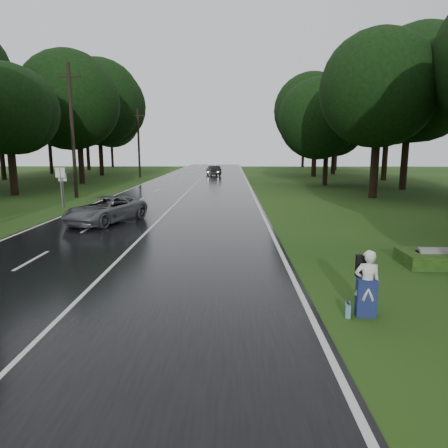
# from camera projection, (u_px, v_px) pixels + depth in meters

# --- Properties ---
(ground) EXTENTS (160.00, 160.00, 0.00)m
(ground) POSITION_uv_depth(u_px,v_px,m) (99.00, 280.00, 12.25)
(ground) COLOR #274614
(ground) RESTS_ON ground
(road) EXTENTS (12.00, 140.00, 0.04)m
(road) POSITION_uv_depth(u_px,v_px,m) (181.00, 199.00, 31.91)
(road) COLOR black
(road) RESTS_ON ground
(lane_center) EXTENTS (0.12, 140.00, 0.01)m
(lane_center) POSITION_uv_depth(u_px,v_px,m) (181.00, 198.00, 31.91)
(lane_center) COLOR silver
(lane_center) RESTS_ON road
(grey_car) EXTENTS (3.96, 5.40, 1.36)m
(grey_car) POSITION_uv_depth(u_px,v_px,m) (106.00, 210.00, 21.44)
(grey_car) COLOR #535659
(grey_car) RESTS_ON road
(far_car) EXTENTS (2.42, 4.50, 1.41)m
(far_car) POSITION_uv_depth(u_px,v_px,m) (214.00, 171.00, 59.30)
(far_car) COLOR black
(far_car) RESTS_ON road
(hitchhiker) EXTENTS (0.62, 0.56, 1.59)m
(hitchhiker) POSITION_uv_depth(u_px,v_px,m) (367.00, 285.00, 9.51)
(hitchhiker) COLOR silver
(hitchhiker) RESTS_ON ground
(suitcase) EXTENTS (0.20, 0.41, 0.28)m
(suitcase) POSITION_uv_depth(u_px,v_px,m) (348.00, 310.00, 9.62)
(suitcase) COLOR teal
(suitcase) RESTS_ON ground
(culvert) EXTENTS (1.23, 0.62, 0.62)m
(culvert) POSITION_uv_depth(u_px,v_px,m) (434.00, 265.00, 13.82)
(culvert) COLOR slate
(culvert) RESTS_ON ground
(utility_pole_mid) EXTENTS (1.80, 0.28, 10.33)m
(utility_pole_mid) POSITION_uv_depth(u_px,v_px,m) (77.00, 197.00, 32.95)
(utility_pole_mid) COLOR black
(utility_pole_mid) RESTS_ON ground
(utility_pole_far) EXTENTS (1.80, 0.28, 9.09)m
(utility_pole_far) POSITION_uv_depth(u_px,v_px,m) (140.00, 177.00, 55.78)
(utility_pole_far) COLOR black
(utility_pole_far) RESTS_ON ground
(road_sign_a) EXTENTS (0.64, 0.10, 2.66)m
(road_sign_a) POSITION_uv_depth(u_px,v_px,m) (63.00, 208.00, 27.05)
(road_sign_a) COLOR white
(road_sign_a) RESTS_ON ground
(road_sign_b) EXTENTS (0.55, 0.10, 2.31)m
(road_sign_b) POSITION_uv_depth(u_px,v_px,m) (64.00, 207.00, 27.34)
(road_sign_b) COLOR white
(road_sign_b) RESTS_ON ground
(tree_left_d) EXTENTS (8.15, 8.15, 12.73)m
(tree_left_d) POSITION_uv_depth(u_px,v_px,m) (15.00, 195.00, 34.56)
(tree_left_d) COLOR black
(tree_left_d) RESTS_ON ground
(tree_left_e) EXTENTS (9.67, 9.67, 15.11)m
(tree_left_e) POSITION_uv_depth(u_px,v_px,m) (82.00, 184.00, 46.04)
(tree_left_e) COLOR black
(tree_left_e) RESTS_ON ground
(tree_left_f) EXTENTS (11.11, 11.11, 17.36)m
(tree_left_f) POSITION_uv_depth(u_px,v_px,m) (102.00, 175.00, 60.20)
(tree_left_f) COLOR black
(tree_left_f) RESTS_ON ground
(tree_right_d) EXTENTS (9.52, 9.52, 14.87)m
(tree_right_d) POSITION_uv_depth(u_px,v_px,m) (372.00, 198.00, 32.72)
(tree_right_d) COLOR black
(tree_right_d) RESTS_ON ground
(tree_right_e) EXTENTS (7.27, 7.27, 11.36)m
(tree_right_e) POSITION_uv_depth(u_px,v_px,m) (325.00, 185.00, 43.87)
(tree_right_e) COLOR black
(tree_right_e) RESTS_ON ground
(tree_right_f) EXTENTS (9.72, 9.72, 15.19)m
(tree_right_f) POSITION_uv_depth(u_px,v_px,m) (313.00, 177.00, 57.59)
(tree_right_f) COLOR black
(tree_right_f) RESTS_ON ground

